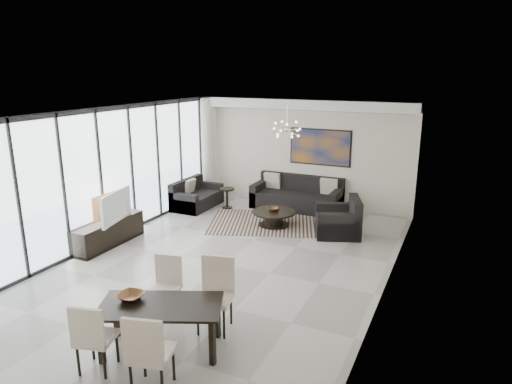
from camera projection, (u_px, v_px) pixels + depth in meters
The scene contains 20 objects.
room_shell at pixel (245, 195), 8.28m from camera, with size 6.00×9.00×2.90m.
window_wall at pixel (104, 177), 9.62m from camera, with size 0.37×8.95×2.90m.
soffit at pixel (301, 104), 11.89m from camera, with size 5.98×0.40×0.26m, color white.
painting at pixel (320, 147), 12.13m from camera, with size 1.68×0.04×0.98m, color #A75D17.
chandelier at pixel (287, 129), 10.30m from camera, with size 0.66×0.66×0.71m.
rug at pixel (263, 222), 11.26m from camera, with size 2.56×1.97×0.01m, color black.
coffee_table at pixel (274, 217), 11.00m from camera, with size 1.04×1.04×0.36m.
bowl_coffee at pixel (274, 209), 10.95m from camera, with size 0.26×0.26×0.08m, color brown.
sofa_main at pixel (297, 198), 12.33m from camera, with size 2.38×0.98×0.87m.
loveseat at pixel (196, 198), 12.49m from camera, with size 0.84×1.50×0.75m.
armchair at pixel (339, 222), 10.39m from camera, with size 1.26×1.29×0.86m.
side_table at pixel (227, 195), 12.34m from camera, with size 0.40×0.40×0.55m.
tv_console at pixel (108, 232), 9.77m from camera, with size 0.50×1.78×0.56m, color black.
television at pixel (111, 206), 9.55m from camera, with size 1.14×0.15×0.66m, color gray.
dining_table at pixel (161, 311), 6.03m from camera, with size 1.79×1.38×0.67m.
dining_chair_sw at pixel (92, 334), 5.55m from camera, with size 0.54×0.54×0.95m.
dining_chair_se at pixel (147, 349), 5.17m from camera, with size 0.58×0.58×1.04m.
dining_chair_nw at pixel (167, 281), 6.97m from camera, with size 0.51×0.51×0.93m.
dining_chair_ne at pixel (216, 288), 6.59m from camera, with size 0.59×0.59×1.07m.
bowl_dining at pixel (131, 296), 6.14m from camera, with size 0.35×0.35×0.09m, color brown.
Camera 1 is at (3.99, -7.16, 3.68)m, focal length 32.00 mm.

